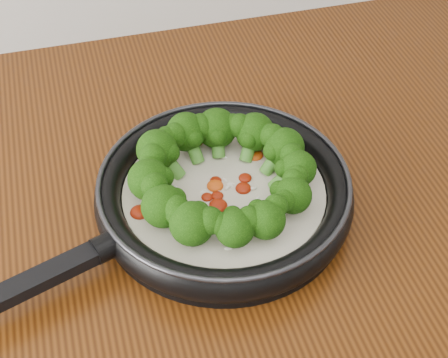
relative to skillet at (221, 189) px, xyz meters
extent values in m
cylinder|color=black|center=(0.00, 0.00, -0.03)|extent=(0.36, 0.36, 0.01)
torus|color=black|center=(0.00, 0.00, -0.01)|extent=(0.38, 0.38, 0.03)
torus|color=#2D2D33|center=(0.00, 0.00, 0.01)|extent=(0.37, 0.37, 0.01)
cube|color=black|center=(-0.21, -0.08, 0.00)|extent=(0.17, 0.08, 0.01)
cylinder|color=black|center=(-0.14, -0.05, 0.00)|extent=(0.04, 0.04, 0.03)
cylinder|color=beige|center=(0.00, 0.00, -0.01)|extent=(0.30, 0.30, 0.02)
ellipsoid|color=maroon|center=(0.04, -0.06, 0.00)|extent=(0.02, 0.02, 0.01)
ellipsoid|color=maroon|center=(-0.07, 0.00, 0.00)|extent=(0.03, 0.03, 0.01)
ellipsoid|color=#D5480D|center=(0.10, 0.00, 0.00)|extent=(0.03, 0.03, 0.01)
ellipsoid|color=maroon|center=(-0.06, 0.05, 0.00)|extent=(0.02, 0.02, 0.01)
ellipsoid|color=maroon|center=(-0.01, -0.02, 0.00)|extent=(0.03, 0.03, 0.01)
ellipsoid|color=#D5480D|center=(-0.01, 0.09, 0.00)|extent=(0.02, 0.02, 0.01)
ellipsoid|color=maroon|center=(-0.10, -0.01, 0.00)|extent=(0.03, 0.03, 0.01)
ellipsoid|color=maroon|center=(0.05, -0.06, 0.00)|extent=(0.02, 0.02, 0.01)
ellipsoid|color=#D5480D|center=(0.06, 0.05, 0.00)|extent=(0.03, 0.03, 0.01)
ellipsoid|color=maroon|center=(-0.04, 0.09, 0.00)|extent=(0.02, 0.02, 0.01)
ellipsoid|color=maroon|center=(-0.01, -0.01, 0.00)|extent=(0.01, 0.01, 0.01)
ellipsoid|color=#D5480D|center=(-0.05, 0.01, 0.00)|extent=(0.03, 0.03, 0.01)
ellipsoid|color=maroon|center=(0.08, 0.05, 0.00)|extent=(0.03, 0.03, 0.01)
ellipsoid|color=maroon|center=(-0.08, -0.02, 0.00)|extent=(0.02, 0.02, 0.01)
ellipsoid|color=#D5480D|center=(-0.05, 0.08, 0.00)|extent=(0.02, 0.02, 0.01)
ellipsoid|color=maroon|center=(0.00, 0.02, 0.00)|extent=(0.02, 0.02, 0.01)
ellipsoid|color=maroon|center=(0.03, 0.01, 0.00)|extent=(0.02, 0.02, 0.01)
ellipsoid|color=#D5480D|center=(-0.07, 0.06, 0.00)|extent=(0.03, 0.03, 0.01)
ellipsoid|color=maroon|center=(0.03, 0.00, 0.00)|extent=(0.03, 0.03, 0.01)
ellipsoid|color=maroon|center=(-0.01, -0.05, 0.00)|extent=(0.02, 0.02, 0.01)
ellipsoid|color=#D5480D|center=(0.00, 0.01, 0.00)|extent=(0.02, 0.02, 0.01)
ellipsoid|color=maroon|center=(-0.02, -0.01, 0.00)|extent=(0.01, 0.01, 0.01)
ellipsoid|color=white|center=(-0.06, 0.01, 0.00)|extent=(0.01, 0.01, 0.00)
ellipsoid|color=white|center=(0.04, 0.05, 0.00)|extent=(0.01, 0.01, 0.00)
ellipsoid|color=white|center=(0.01, 0.01, 0.00)|extent=(0.01, 0.01, 0.00)
ellipsoid|color=white|center=(0.04, -0.01, 0.00)|extent=(0.01, 0.00, 0.00)
ellipsoid|color=white|center=(0.01, 0.10, 0.00)|extent=(0.01, 0.00, 0.00)
ellipsoid|color=white|center=(0.01, 0.01, 0.00)|extent=(0.01, 0.01, 0.00)
ellipsoid|color=white|center=(-0.04, 0.06, 0.00)|extent=(0.01, 0.01, 0.00)
ellipsoid|color=white|center=(0.00, -0.04, 0.00)|extent=(0.01, 0.01, 0.00)
ellipsoid|color=white|center=(-0.05, 0.02, 0.00)|extent=(0.01, 0.01, 0.00)
ellipsoid|color=white|center=(0.01, 0.02, 0.00)|extent=(0.01, 0.01, 0.00)
ellipsoid|color=white|center=(0.01, 0.00, 0.00)|extent=(0.01, 0.01, 0.00)
ellipsoid|color=white|center=(-0.03, -0.02, 0.00)|extent=(0.01, 0.01, 0.00)
ellipsoid|color=white|center=(-0.02, 0.00, 0.00)|extent=(0.01, 0.01, 0.00)
ellipsoid|color=white|center=(-0.04, -0.03, 0.00)|extent=(0.01, 0.01, 0.00)
ellipsoid|color=white|center=(0.01, -0.04, 0.00)|extent=(0.01, 0.01, 0.00)
ellipsoid|color=white|center=(-0.02, -0.09, 0.00)|extent=(0.01, 0.01, 0.00)
ellipsoid|color=white|center=(0.02, 0.05, 0.00)|extent=(0.01, 0.01, 0.00)
ellipsoid|color=white|center=(-0.05, -0.03, 0.00)|extent=(0.01, 0.01, 0.00)
ellipsoid|color=white|center=(-0.02, -0.03, 0.00)|extent=(0.00, 0.01, 0.00)
ellipsoid|color=white|center=(0.04, -0.02, 0.00)|extent=(0.01, 0.01, 0.00)
ellipsoid|color=white|center=(0.00, 0.00, 0.00)|extent=(0.01, 0.01, 0.00)
ellipsoid|color=white|center=(-0.05, 0.05, 0.00)|extent=(0.01, 0.01, 0.00)
ellipsoid|color=white|center=(-0.05, -0.07, 0.00)|extent=(0.00, 0.01, 0.00)
cylinder|color=#559C33|center=(0.07, 0.02, 0.01)|extent=(0.03, 0.02, 0.03)
sphere|color=black|center=(0.08, 0.02, 0.02)|extent=(0.06, 0.06, 0.05)
sphere|color=black|center=(0.07, 0.04, 0.03)|extent=(0.04, 0.04, 0.03)
sphere|color=black|center=(0.09, 0.00, 0.03)|extent=(0.04, 0.04, 0.03)
sphere|color=black|center=(0.07, 0.02, 0.03)|extent=(0.03, 0.03, 0.02)
cylinder|color=#559C33|center=(0.05, 0.05, 0.01)|extent=(0.03, 0.03, 0.03)
sphere|color=black|center=(0.06, 0.06, 0.02)|extent=(0.06, 0.06, 0.05)
sphere|color=black|center=(0.04, 0.07, 0.03)|extent=(0.04, 0.04, 0.03)
sphere|color=black|center=(0.07, 0.05, 0.03)|extent=(0.04, 0.04, 0.03)
sphere|color=black|center=(0.05, 0.05, 0.03)|extent=(0.03, 0.03, 0.02)
cylinder|color=#559C33|center=(0.01, 0.06, 0.01)|extent=(0.02, 0.03, 0.03)
sphere|color=black|center=(0.02, 0.08, 0.02)|extent=(0.06, 0.06, 0.05)
sphere|color=black|center=(0.00, 0.08, 0.03)|extent=(0.04, 0.04, 0.03)
sphere|color=black|center=(0.03, 0.07, 0.03)|extent=(0.04, 0.04, 0.03)
sphere|color=black|center=(0.01, 0.06, 0.02)|extent=(0.03, 0.03, 0.02)
cylinder|color=#559C33|center=(-0.02, 0.06, 0.01)|extent=(0.02, 0.04, 0.04)
sphere|color=black|center=(-0.02, 0.08, 0.03)|extent=(0.06, 0.06, 0.05)
sphere|color=black|center=(-0.04, 0.07, 0.03)|extent=(0.04, 0.04, 0.03)
sphere|color=black|center=(0.00, 0.08, 0.03)|extent=(0.04, 0.04, 0.03)
sphere|color=black|center=(-0.02, 0.06, 0.03)|extent=(0.03, 0.03, 0.02)
cylinder|color=#559C33|center=(-0.05, 0.04, 0.01)|extent=(0.04, 0.03, 0.04)
sphere|color=black|center=(-0.06, 0.06, 0.03)|extent=(0.06, 0.06, 0.05)
sphere|color=black|center=(-0.07, 0.04, 0.04)|extent=(0.04, 0.04, 0.03)
sphere|color=black|center=(-0.05, 0.07, 0.03)|extent=(0.04, 0.04, 0.03)
sphere|color=black|center=(-0.05, 0.04, 0.03)|extent=(0.03, 0.03, 0.02)
cylinder|color=#559C33|center=(-0.06, 0.01, 0.01)|extent=(0.03, 0.02, 0.04)
sphere|color=black|center=(-0.08, 0.01, 0.03)|extent=(0.06, 0.06, 0.05)
sphere|color=black|center=(-0.08, -0.01, 0.03)|extent=(0.04, 0.04, 0.03)
sphere|color=black|center=(-0.07, 0.03, 0.03)|extent=(0.04, 0.04, 0.03)
sphere|color=black|center=(-0.06, 0.01, 0.03)|extent=(0.03, 0.03, 0.02)
cylinder|color=#559C33|center=(-0.06, -0.03, 0.01)|extent=(0.03, 0.03, 0.03)
sphere|color=black|center=(-0.07, -0.03, 0.02)|extent=(0.06, 0.06, 0.05)
sphere|color=black|center=(-0.06, -0.05, 0.03)|extent=(0.04, 0.04, 0.03)
sphere|color=black|center=(-0.08, -0.01, 0.03)|extent=(0.04, 0.04, 0.03)
sphere|color=black|center=(-0.06, -0.03, 0.03)|extent=(0.03, 0.03, 0.02)
cylinder|color=#559C33|center=(-0.04, -0.05, 0.01)|extent=(0.03, 0.03, 0.03)
sphere|color=black|center=(-0.05, -0.07, 0.02)|extent=(0.06, 0.06, 0.05)
sphere|color=black|center=(-0.03, -0.07, 0.03)|extent=(0.04, 0.04, 0.03)
sphere|color=black|center=(-0.06, -0.05, 0.03)|extent=(0.04, 0.04, 0.03)
sphere|color=black|center=(-0.04, -0.05, 0.03)|extent=(0.03, 0.03, 0.02)
cylinder|color=#559C33|center=(-0.01, -0.07, 0.01)|extent=(0.02, 0.03, 0.03)
sphere|color=black|center=(-0.01, -0.08, 0.03)|extent=(0.05, 0.05, 0.04)
sphere|color=black|center=(0.01, -0.08, 0.03)|extent=(0.03, 0.03, 0.03)
sphere|color=black|center=(-0.02, -0.08, 0.03)|extent=(0.03, 0.03, 0.02)
sphere|color=black|center=(-0.01, -0.07, 0.03)|extent=(0.03, 0.03, 0.02)
cylinder|color=#559C33|center=(0.02, -0.07, 0.01)|extent=(0.02, 0.04, 0.04)
sphere|color=black|center=(0.03, -0.08, 0.03)|extent=(0.05, 0.05, 0.04)
sphere|color=black|center=(0.04, -0.07, 0.03)|extent=(0.03, 0.03, 0.03)
sphere|color=black|center=(0.01, -0.08, 0.03)|extent=(0.03, 0.03, 0.02)
sphere|color=black|center=(0.02, -0.07, 0.03)|extent=(0.03, 0.03, 0.02)
cylinder|color=#559C33|center=(0.05, -0.04, 0.01)|extent=(0.03, 0.03, 0.03)
sphere|color=black|center=(0.07, -0.05, 0.02)|extent=(0.05, 0.05, 0.04)
sphere|color=black|center=(0.07, -0.04, 0.03)|extent=(0.03, 0.03, 0.03)
sphere|color=black|center=(0.05, -0.06, 0.03)|extent=(0.03, 0.03, 0.02)
sphere|color=black|center=(0.05, -0.04, 0.03)|extent=(0.03, 0.03, 0.02)
cylinder|color=#559C33|center=(0.07, -0.01, 0.01)|extent=(0.03, 0.02, 0.03)
sphere|color=black|center=(0.09, -0.02, 0.03)|extent=(0.05, 0.05, 0.04)
sphere|color=black|center=(0.08, 0.00, 0.03)|extent=(0.03, 0.03, 0.03)
sphere|color=black|center=(0.08, -0.03, 0.03)|extent=(0.03, 0.03, 0.02)
sphere|color=black|center=(0.07, -0.01, 0.03)|extent=(0.03, 0.03, 0.02)
camera|label=1|loc=(-0.14, -0.53, 0.55)|focal=53.96mm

